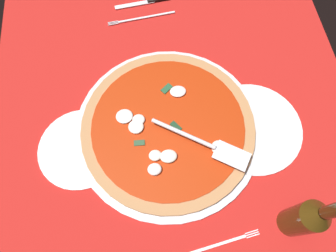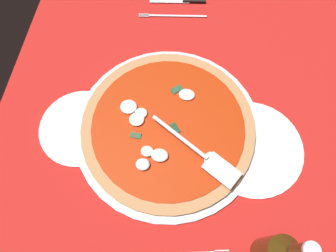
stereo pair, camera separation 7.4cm
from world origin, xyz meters
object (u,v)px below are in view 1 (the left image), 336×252
(pizza, at_px, (168,127))
(place_setting_near, at_px, (145,10))
(dinner_plate_right, at_px, (81,148))
(pizza_server, at_px, (203,143))
(beer_bottle, at_px, (307,218))
(dinner_plate_left, at_px, (252,128))

(pizza, xyz_separation_m, place_setting_near, (0.02, -0.39, -0.02))
(dinner_plate_right, relative_size, pizza_server, 0.93)
(dinner_plate_right, xyz_separation_m, beer_bottle, (-0.45, 0.23, 0.09))
(pizza_server, height_order, place_setting_near, pizza_server)
(dinner_plate_left, xyz_separation_m, pizza_server, (0.13, 0.04, 0.04))
(pizza_server, relative_size, place_setting_near, 1.07)
(pizza_server, relative_size, beer_bottle, 0.91)
(dinner_plate_right, relative_size, beer_bottle, 0.85)
(dinner_plate_right, distance_m, beer_bottle, 0.52)
(dinner_plate_right, height_order, pizza_server, pizza_server)
(dinner_plate_right, distance_m, pizza_server, 0.29)
(dinner_plate_left, height_order, pizza, pizza)
(place_setting_near, bearing_deg, pizza, 86.57)
(dinner_plate_right, height_order, place_setting_near, place_setting_near)
(dinner_plate_left, xyz_separation_m, beer_bottle, (-0.03, 0.23, 0.09))
(pizza, bearing_deg, pizza_server, 141.51)
(dinner_plate_right, bearing_deg, place_setting_near, -115.23)
(pizza_server, height_order, beer_bottle, beer_bottle)
(place_setting_near, bearing_deg, beer_bottle, 105.62)
(pizza, bearing_deg, place_setting_near, -87.17)
(dinner_plate_left, relative_size, dinner_plate_right, 1.21)
(pizza, distance_m, pizza_server, 0.10)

